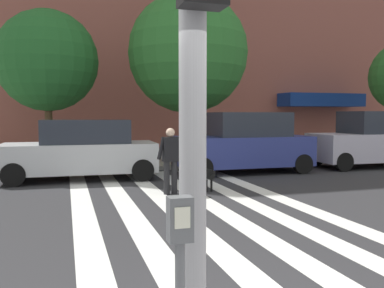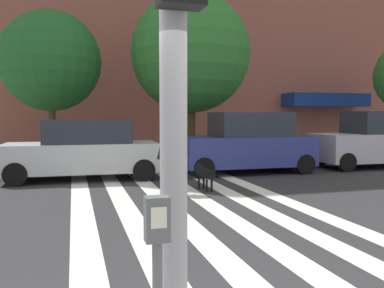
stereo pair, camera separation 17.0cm
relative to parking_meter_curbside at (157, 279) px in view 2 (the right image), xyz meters
name	(u,v)px [view 2 (the right image)]	position (x,y,z in m)	size (l,w,h in m)	color
ground_plane	(149,207)	(1.08, 6.35, -1.03)	(160.00, 160.00, 0.00)	#2B2B2D
sidewalk_far	(112,160)	(1.08, 15.00, -0.95)	(80.00, 6.00, 0.15)	#9C9A91
crosswalk_stripes	(188,204)	(1.94, 6.35, -1.03)	(4.95, 10.70, 0.01)	silver
parking_meter_curbside	(157,279)	(0.00, 0.00, 0.00)	(0.14, 0.11, 1.36)	#515456
parked_car_behind_first	(84,150)	(-0.16, 10.66, -0.14)	(4.56, 2.02, 1.81)	silver
parked_car_third_in_line	(247,144)	(5.21, 10.67, -0.05)	(4.48, 2.03, 2.04)	navy
parked_car_fourth_in_line	(376,141)	(10.47, 10.66, -0.05)	(4.63, 2.14, 2.09)	#B4AFC3
street_tree_nearest	(50,61)	(-1.21, 14.09, 2.91)	(3.72, 3.72, 5.66)	#4C3823
street_tree_middle	(191,53)	(3.96, 13.24, 3.29)	(4.61, 4.61, 6.49)	#4C3823
pedestrian_dog_walker	(170,157)	(1.85, 7.63, -0.10)	(0.71, 0.28, 1.64)	black
dog_on_leash	(204,173)	(2.83, 7.96, -0.59)	(0.34, 1.10, 0.65)	black
pedestrian_bystander	(269,136)	(7.56, 13.68, 0.05)	(0.54, 0.58, 1.64)	#6B6051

